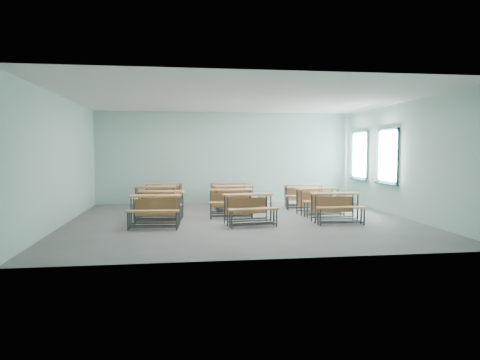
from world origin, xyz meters
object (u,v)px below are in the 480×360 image
object	(u,v)px
desk_unit_r0c0	(155,206)
desk_unit_r2c0	(155,195)
desk_unit_r1c1	(231,198)
desk_unit_r3c0	(164,191)
desk_unit_r2c2	(304,192)
desk_unit_r2c1	(234,194)
desk_unit_r1c0	(160,200)
desk_unit_r3c1	(228,191)
desk_unit_r1c2	(319,197)
desk_unit_r0c2	(336,203)
desk_unit_r0c1	(249,204)

from	to	relation	value
desk_unit_r0c0	desk_unit_r2c0	size ratio (longest dim) A/B	1.03
desk_unit_r1c1	desk_unit_r3c0	world-z (taller)	same
desk_unit_r2c0	desk_unit_r2c2	xyz separation A→B (m)	(4.68, 0.14, 0.00)
desk_unit_r1c1	desk_unit_r2c1	size ratio (longest dim) A/B	1.00
desk_unit_r1c0	desk_unit_r3c1	bearing A→B (deg)	57.94
desk_unit_r1c2	desk_unit_r2c0	bearing A→B (deg)	158.53
desk_unit_r0c0	desk_unit_r2c0	bearing A→B (deg)	98.46
desk_unit_r0c2	desk_unit_r3c0	xyz separation A→B (m)	(-4.51, 3.88, 0.00)
desk_unit_r0c0	desk_unit_r3c1	world-z (taller)	same
desk_unit_r0c2	desk_unit_r2c1	distance (m)	3.43
desk_unit_r1c2	desk_unit_r2c1	size ratio (longest dim) A/B	1.03
desk_unit_r0c1	desk_unit_r3c0	xyz separation A→B (m)	(-2.24, 3.87, 0.00)
desk_unit_r2c2	desk_unit_r3c0	world-z (taller)	same
desk_unit_r0c1	desk_unit_r3c0	distance (m)	4.47
desk_unit_r0c1	desk_unit_r0c2	size ratio (longest dim) A/B	1.07
desk_unit_r2c0	desk_unit_r3c1	xyz separation A→B (m)	(2.35, 1.10, 0.00)
desk_unit_r0c0	desk_unit_r0c1	size ratio (longest dim) A/B	0.98
desk_unit_r0c1	desk_unit_r1c2	bearing A→B (deg)	23.20
desk_unit_r1c0	desk_unit_r1c1	world-z (taller)	same
desk_unit_r0c0	desk_unit_r1c0	world-z (taller)	same
desk_unit_r3c0	desk_unit_r0c2	bearing A→B (deg)	-48.60
desk_unit_r2c0	desk_unit_r2c1	world-z (taller)	same
desk_unit_r1c1	desk_unit_r2c2	size ratio (longest dim) A/B	0.97
desk_unit_r0c0	desk_unit_r0c1	bearing A→B (deg)	5.19
desk_unit_r0c2	desk_unit_r1c2	xyz separation A→B (m)	(-0.01, 1.36, 0.00)
desk_unit_r0c2	desk_unit_r1c2	size ratio (longest dim) A/B	0.94
desk_unit_r1c0	desk_unit_r2c1	xyz separation A→B (m)	(2.18, 1.41, 0.00)
desk_unit_r3c1	desk_unit_r0c2	bearing A→B (deg)	-50.99
desk_unit_r2c1	desk_unit_r3c1	world-z (taller)	same
desk_unit_r1c1	desk_unit_r0c0	bearing A→B (deg)	-142.28
desk_unit_r2c1	desk_unit_r3c1	bearing A→B (deg)	89.64
desk_unit_r1c1	desk_unit_r1c2	size ratio (longest dim) A/B	0.97
desk_unit_r3c1	desk_unit_r2c1	bearing A→B (deg)	-80.71
desk_unit_r0c1	desk_unit_r2c2	world-z (taller)	same
desk_unit_r2c2	desk_unit_r3c1	xyz separation A→B (m)	(-2.33, 0.96, 0.00)
desk_unit_r0c2	desk_unit_r2c1	bearing A→B (deg)	133.52
desk_unit_r1c1	desk_unit_r1c2	bearing A→B (deg)	3.77
desk_unit_r1c0	desk_unit_r2c0	size ratio (longest dim) A/B	1.06
desk_unit_r0c1	desk_unit_r2c2	bearing A→B (deg)	43.10
desk_unit_r0c0	desk_unit_r2c1	distance (m)	3.38
desk_unit_r1c1	desk_unit_r1c2	xyz separation A→B (m)	(2.56, 0.00, 0.00)
desk_unit_r0c1	desk_unit_r1c1	distance (m)	1.38
desk_unit_r2c1	desk_unit_r0c0	bearing A→B (deg)	-135.56
desk_unit_r1c2	desk_unit_r2c0	distance (m)	4.88
desk_unit_r1c1	desk_unit_r2c0	xyz separation A→B (m)	(-2.17, 1.22, 0.00)
desk_unit_r0c0	desk_unit_r2c1	size ratio (longest dim) A/B	1.01
desk_unit_r0c1	desk_unit_r3c1	bearing A→B (deg)	84.20
desk_unit_r2c0	desk_unit_r3c1	world-z (taller)	same
desk_unit_r0c0	desk_unit_r1c1	xyz separation A→B (m)	(2.01, 1.36, 0.00)
desk_unit_r2c2	desk_unit_r3c1	bearing A→B (deg)	164.53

